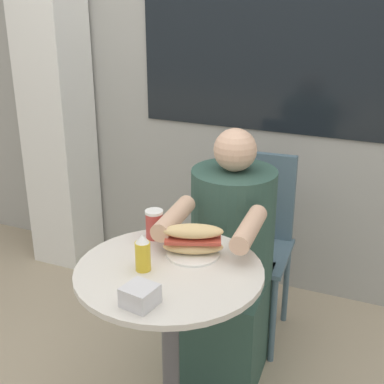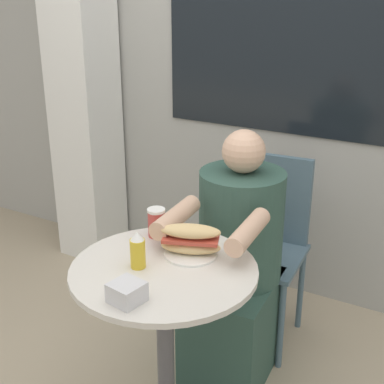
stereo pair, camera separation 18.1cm
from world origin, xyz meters
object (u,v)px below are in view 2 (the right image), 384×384
Objects in this scene: drink_cup at (156,222)px; diner_chair at (267,232)px; seated_diner at (236,276)px; sandwich_on_plate at (191,241)px; cafe_table at (165,321)px; condiment_bottle at (138,250)px.

diner_chair is at bearing 75.30° from drink_cup.
sandwich_on_plate is (-0.00, -0.37, 0.33)m from seated_diner.
sandwich_on_plate reaches higher than drink_cup.
drink_cup is (-0.15, 0.18, 0.26)m from cafe_table.
condiment_bottle is (-0.11, -0.16, 0.01)m from sandwich_on_plate.
seated_diner is 10.15× the size of drink_cup.
seated_diner is at bearing 59.42° from drink_cup.
diner_chair is 0.77m from sandwich_on_plate.
diner_chair is 4.00× the size of sandwich_on_plate.
sandwich_on_plate is 1.73× the size of condiment_bottle.
seated_diner is at bearing 78.30° from condiment_bottle.
diner_chair is 0.35m from seated_diner.
sandwich_on_plate is 2.04× the size of drink_cup.
seated_diner is at bearing 89.51° from sandwich_on_plate.
diner_chair reaches higher than cafe_table.
sandwich_on_plate is at bearing -19.56° from drink_cup.
diner_chair is at bearing -92.63° from seated_diner.
condiment_bottle is at bearing -71.79° from drink_cup.
drink_cup is (-0.18, -0.31, 0.33)m from seated_diner.
diner_chair is 0.80× the size of seated_diner.
cafe_table is at bearing 81.62° from seated_diner.
sandwich_on_plate is 0.19m from drink_cup.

